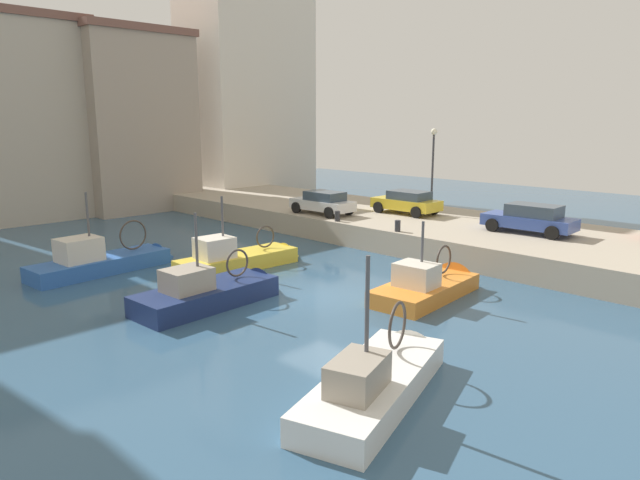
{
  "coord_description": "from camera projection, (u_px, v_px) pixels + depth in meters",
  "views": [
    {
      "loc": [
        -14.75,
        -14.67,
        6.6
      ],
      "look_at": [
        3.26,
        3.25,
        1.2
      ],
      "focal_mm": 32.31,
      "sensor_mm": 36.0,
      "label": 1
    }
  ],
  "objects": [
    {
      "name": "water_surface",
      "position": [
        320.0,
        296.0,
        21.72
      ],
      "size": [
        80.0,
        80.0,
        0.0
      ],
      "primitive_type": "plane",
      "color": "#335675",
      "rests_on": "ground"
    },
    {
      "name": "quay_wall",
      "position": [
        478.0,
        237.0,
        29.57
      ],
      "size": [
        9.0,
        56.0,
        1.2
      ],
      "primitive_type": "cube",
      "color": "#ADA08C",
      "rests_on": "ground"
    },
    {
      "name": "fishing_boat_yellow",
      "position": [
        243.0,
        264.0,
        25.89
      ],
      "size": [
        6.47,
        2.16,
        4.11
      ],
      "color": "gold",
      "rests_on": "ground"
    },
    {
      "name": "fishing_boat_orange",
      "position": [
        431.0,
        292.0,
        21.86
      ],
      "size": [
        5.81,
        2.44,
        3.88
      ],
      "color": "orange",
      "rests_on": "ground"
    },
    {
      "name": "fishing_boat_white",
      "position": [
        379.0,
        389.0,
        14.06
      ],
      "size": [
        6.65,
        3.63,
        4.48
      ],
      "color": "white",
      "rests_on": "ground"
    },
    {
      "name": "fishing_boat_navy",
      "position": [
        215.0,
        300.0,
        20.86
      ],
      "size": [
        6.14,
        2.31,
        4.32
      ],
      "color": "navy",
      "rests_on": "ground"
    },
    {
      "name": "fishing_boat_blue",
      "position": [
        107.0,
        267.0,
        25.31
      ],
      "size": [
        6.89,
        2.26,
        4.37
      ],
      "color": "#2D60B7",
      "rests_on": "ground"
    },
    {
      "name": "parked_car_blue",
      "position": [
        530.0,
        218.0,
        27.39
      ],
      "size": [
        2.01,
        4.31,
        1.39
      ],
      "color": "#334C9E",
      "rests_on": "quay_wall"
    },
    {
      "name": "parked_car_yellow",
      "position": [
        407.0,
        202.0,
        33.02
      ],
      "size": [
        2.01,
        3.91,
        1.32
      ],
      "color": "gold",
      "rests_on": "quay_wall"
    },
    {
      "name": "parked_car_white",
      "position": [
        323.0,
        202.0,
        32.86
      ],
      "size": [
        1.87,
        3.87,
        1.31
      ],
      "color": "silver",
      "rests_on": "quay_wall"
    },
    {
      "name": "mooring_bollard_mid",
      "position": [
        398.0,
        226.0,
        27.89
      ],
      "size": [
        0.28,
        0.28,
        0.55
      ],
      "primitive_type": "cylinder",
      "color": "#2D2D33",
      "rests_on": "quay_wall"
    },
    {
      "name": "mooring_bollard_north",
      "position": [
        337.0,
        216.0,
        30.65
      ],
      "size": [
        0.28,
        0.28,
        0.55
      ],
      "primitive_type": "cylinder",
      "color": "#2D2D33",
      "rests_on": "quay_wall"
    },
    {
      "name": "quay_streetlamp",
      "position": [
        433.0,
        157.0,
        32.51
      ],
      "size": [
        0.36,
        0.36,
        4.83
      ],
      "color": "#38383D",
      "rests_on": "quay_wall"
    },
    {
      "name": "waterfront_building_west",
      "position": [
        246.0,
        61.0,
        47.98
      ],
      "size": [
        10.35,
        6.73,
        22.47
      ],
      "color": "silver",
      "rests_on": "ground"
    },
    {
      "name": "waterfront_building_west_mid",
      "position": [
        16.0,
        119.0,
        38.02
      ],
      "size": [
        8.1,
        7.88,
        13.06
      ],
      "color": "#B2A899",
      "rests_on": "ground"
    },
    {
      "name": "waterfront_building_east",
      "position": [
        123.0,
        121.0,
        42.33
      ],
      "size": [
        8.11,
        8.68,
        12.76
      ],
      "color": "#A39384",
      "rests_on": "ground"
    }
  ]
}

